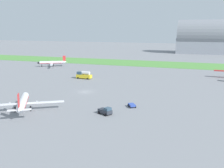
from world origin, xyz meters
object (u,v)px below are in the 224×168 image
at_px(airplane_taxiing_turboprop, 52,63).
at_px(pushback_tug_midfield, 105,111).
at_px(baggage_cart_by_runway, 132,105).
at_px(fuel_truck_near_gate, 84,75).
at_px(airplane_foreground_turboprop, 23,102).

bearing_deg(airplane_taxiing_turboprop, pushback_tug_midfield, 100.56).
height_order(pushback_tug_midfield, baggage_cart_by_runway, pushback_tug_midfield).
height_order(airplane_taxiing_turboprop, baggage_cart_by_runway, airplane_taxiing_turboprop).
distance_m(airplane_taxiing_turboprop, pushback_tug_midfield, 90.46).
height_order(fuel_truck_near_gate, pushback_tug_midfield, fuel_truck_near_gate).
bearing_deg(baggage_cart_by_runway, airplane_foreground_turboprop, 83.29).
xyz_separation_m(airplane_taxiing_turboprop, pushback_tug_midfield, (57.97, -69.43, -1.23)).
bearing_deg(airplane_foreground_turboprop, airplane_taxiing_turboprop, -5.17).
bearing_deg(fuel_truck_near_gate, baggage_cart_by_runway, 134.77).
height_order(airplane_foreground_turboprop, fuel_truck_near_gate, airplane_foreground_turboprop).
xyz_separation_m(airplane_taxiing_turboprop, baggage_cart_by_runway, (62.55, -61.20, -1.58)).
bearing_deg(baggage_cart_by_runway, fuel_truck_near_gate, 9.28).
relative_size(fuel_truck_near_gate, pushback_tug_midfield, 1.64).
bearing_deg(baggage_cart_by_runway, pushback_tug_midfield, 118.32).
height_order(airplane_foreground_turboprop, baggage_cart_by_runway, airplane_foreground_turboprop).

